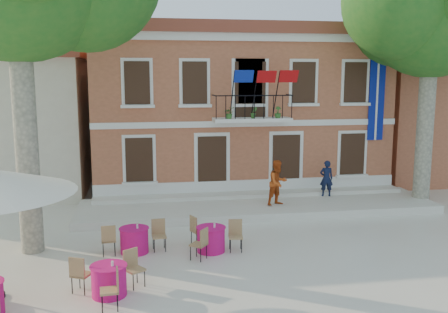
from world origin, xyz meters
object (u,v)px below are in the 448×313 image
Objects in this scene: cafe_table_1 at (109,279)px; cafe_table_4 at (211,238)px; pedestrian_navy at (326,178)px; cafe_table_3 at (134,239)px; pedestrian_orange at (278,183)px; plane_tree_east at (433,11)px.

cafe_table_4 is (2.87, 2.63, 0.00)m from cafe_table_1.
pedestrian_navy reaches higher than cafe_table_3.
cafe_table_3 is at bearing 78.77° from cafe_table_1.
cafe_table_3 is (-7.86, -4.69, -0.64)m from pedestrian_navy.
pedestrian_orange reaches higher than cafe_table_4.
plane_tree_east is at bearing 28.94° from cafe_table_1.
pedestrian_orange is 0.95× the size of cafe_table_1.
cafe_table_4 is (-3.18, -3.92, -0.76)m from pedestrian_orange.
cafe_table_4 is at bearing -153.96° from pedestrian_orange.
cafe_table_3 is 2.31m from cafe_table_4.
plane_tree_east is at bearing 18.25° from cafe_table_3.
plane_tree_east reaches higher than cafe_table_4.
cafe_table_4 is at bearing 51.44° from pedestrian_navy.
pedestrian_navy is at bearing 42.04° from cafe_table_1.
pedestrian_navy is at bearing 167.56° from plane_tree_east.
pedestrian_navy is 7.50m from cafe_table_4.
cafe_table_1 is at bearing -137.50° from cafe_table_4.
cafe_table_1 and cafe_table_4 have the same top height.
cafe_table_3 is (-11.67, -3.85, -7.37)m from plane_tree_east.
plane_tree_east is 5.43× the size of cafe_table_3.
plane_tree_east is 6.98× the size of pedestrian_navy.
cafe_table_4 is (-9.38, -4.14, -7.37)m from plane_tree_east.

